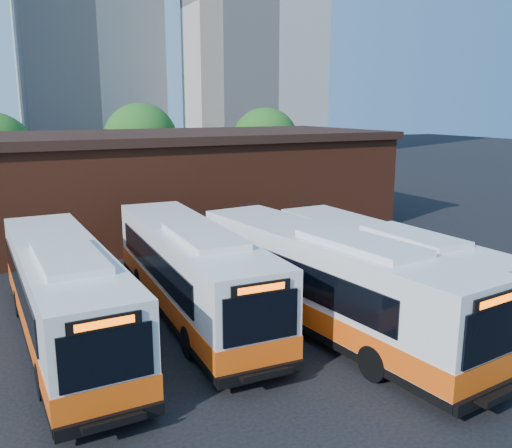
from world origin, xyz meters
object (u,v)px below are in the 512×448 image
bus_west (65,298)px  transit_worker (404,324)px  bus_midwest (191,274)px  bus_mideast (327,285)px  bus_east (384,270)px

bus_west → transit_worker: bearing=-31.6°
bus_midwest → bus_mideast: bearing=-41.1°
bus_mideast → bus_east: size_ratio=1.11×
bus_midwest → bus_east: bearing=-18.4°
bus_midwest → bus_mideast: (3.88, -3.64, 0.05)m
bus_midwest → bus_mideast: bus_mideast is taller
bus_west → bus_mideast: bearing=-21.1°
bus_midwest → transit_worker: 8.18m
bus_mideast → bus_west: bearing=153.9°
bus_midwest → bus_west: bearing=-171.4°
bus_west → bus_midwest: bus_midwest is taller
bus_west → bus_mideast: size_ratio=0.95×
transit_worker → bus_east: bearing=-29.0°
bus_east → transit_worker: bus_east is taller
bus_midwest → bus_east: size_ratio=1.08×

